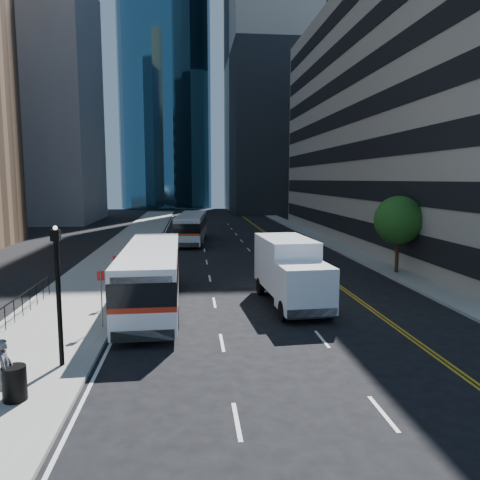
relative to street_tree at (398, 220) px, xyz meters
The scene contains 13 objects.
ground 12.58m from the street_tree, 138.37° to the right, with size 160.00×160.00×0.00m, color black.
sidewalk_west 26.11m from the street_tree, 138.92° to the left, with size 5.00×90.00×0.15m, color gray.
sidewalk_east 17.37m from the street_tree, 90.00° to the left, with size 2.00×90.00×0.15m, color gray.
office_tower_north 69.80m from the street_tree, 82.00° to the left, with size 30.00×28.00×60.00m, color gray.
glass_tower 87.25m from the street_tree, 103.86° to the left, with size 20.00×20.00×80.00m, color #28526C.
midrise_west 59.14m from the street_tree, 130.06° to the left, with size 18.00×18.00×35.00m, color gray.
street_tree is the anchor object (origin of this frame).
lamp_post 22.82m from the street_tree, 142.13° to the right, with size 0.28×0.28×4.56m.
bus_front 17.06m from the street_tree, 157.00° to the right, with size 2.81×11.83×3.04m.
bus_rear 22.25m from the street_tree, 127.89° to the left, with size 3.37×11.29×2.87m.
box_truck 11.16m from the street_tree, 142.11° to the right, with size 2.81×7.05×3.31m.
trash_can 25.03m from the street_tree, 138.55° to the right, with size 0.66×0.66×0.98m, color black.
pedestrian 25.15m from the street_tree, 139.05° to the right, with size 0.65×0.42×1.77m, color #56555C.
Camera 1 is at (-4.62, -21.53, 6.33)m, focal length 35.00 mm.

